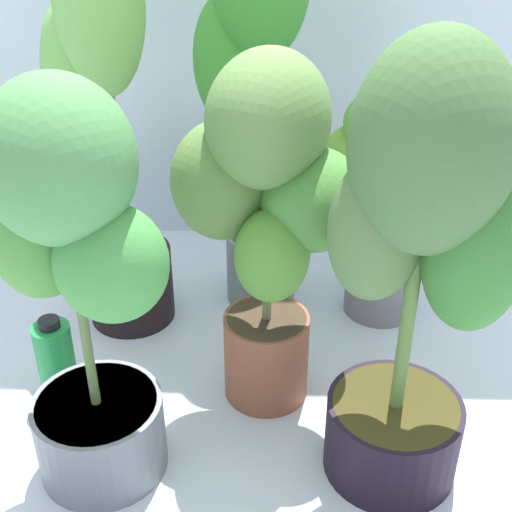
{
  "coord_description": "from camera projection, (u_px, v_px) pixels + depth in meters",
  "views": [
    {
      "loc": [
        0.06,
        -1.14,
        1.11
      ],
      "look_at": [
        0.02,
        0.18,
        0.31
      ],
      "focal_mm": 48.57,
      "sensor_mm": 36.0,
      "label": 1
    }
  ],
  "objects": [
    {
      "name": "ground_plane",
      "position": [
        244.0,
        415.0,
        1.55
      ],
      "size": [
        8.0,
        8.0,
        0.0
      ],
      "primitive_type": "plane",
      "color": "silver",
      "rests_on": "ground"
    },
    {
      "name": "potted_plant_back_left",
      "position": [
        104.0,
        119.0,
        1.6
      ],
      "size": [
        0.32,
        0.27,
        1.03
      ],
      "color": "black",
      "rests_on": "ground"
    },
    {
      "name": "potted_plant_center",
      "position": [
        267.0,
        205.0,
        1.37
      ],
      "size": [
        0.47,
        0.34,
        0.8
      ],
      "color": "brown",
      "rests_on": "ground"
    },
    {
      "name": "potted_plant_back_center",
      "position": [
        253.0,
        72.0,
        1.64
      ],
      "size": [
        0.35,
        0.3,
        1.04
      ],
      "color": "slate",
      "rests_on": "ground"
    },
    {
      "name": "potted_plant_back_right",
      "position": [
        383.0,
        182.0,
        1.72
      ],
      "size": [
        0.31,
        0.24,
        0.63
      ],
      "color": "slate",
      "rests_on": "ground"
    },
    {
      "name": "potted_plant_front_left",
      "position": [
        77.0,
        276.0,
        1.19
      ],
      "size": [
        0.33,
        0.3,
        0.82
      ],
      "color": "slate",
      "rests_on": "ground"
    },
    {
      "name": "potted_plant_front_right",
      "position": [
        420.0,
        252.0,
        1.17
      ],
      "size": [
        0.39,
        0.27,
        0.89
      ],
      "color": "black",
      "rests_on": "ground"
    },
    {
      "name": "nutrient_bottle",
      "position": [
        56.0,
        361.0,
        1.56
      ],
      "size": [
        0.08,
        0.08,
        0.22
      ],
      "color": "#1D863B",
      "rests_on": "ground"
    }
  ]
}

